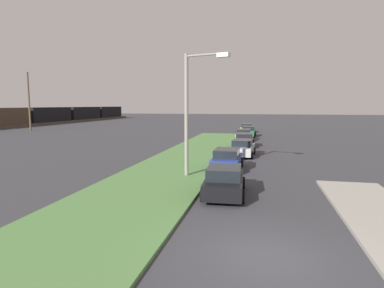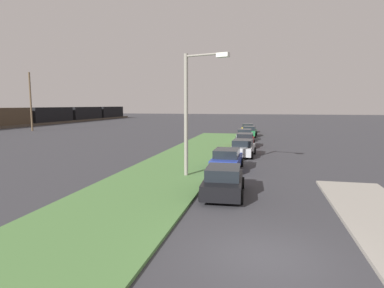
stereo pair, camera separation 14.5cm
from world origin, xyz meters
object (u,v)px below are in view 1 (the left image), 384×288
parked_car_silver (242,148)px  parked_car_yellow (247,128)px  parked_car_red (244,140)px  parked_car_green (248,131)px  distant_utility_pole (29,102)px  streetlight (191,106)px  parked_car_blue (227,160)px  parked_car_white (244,135)px  parked_car_black (224,181)px

parked_car_silver → parked_car_yellow: 24.53m
parked_car_red → parked_car_green: 11.75m
parked_car_red → distant_utility_pole: size_ratio=0.43×
parked_car_red → streetlight: size_ratio=0.57×
distant_utility_pole → parked_car_green: bearing=-93.1°
streetlight → parked_car_green: bearing=-4.9°
parked_car_red → parked_car_green: bearing=0.4°
parked_car_blue → parked_car_yellow: size_ratio=1.00×
parked_car_yellow → parked_car_white: bearing=-178.0°
parked_car_white → parked_car_yellow: size_ratio=0.99×
parked_car_yellow → streetlight: 33.97m
distant_utility_pole → streetlight: bearing=-130.0°
streetlight → distant_utility_pole: size_ratio=0.75×
parked_car_white → streetlight: streetlight is taller
parked_car_white → parked_car_yellow: (12.01, 0.19, 0.00)m
parked_car_black → parked_car_green: size_ratio=1.01×
parked_car_white → parked_car_black: bearing=-179.0°
parked_car_red → parked_car_white: same height
parked_car_black → parked_car_yellow: 37.20m
parked_car_red → parked_car_white: (6.20, 0.37, 0.00)m
parked_car_blue → streetlight: bearing=147.4°
parked_car_green → distant_utility_pole: size_ratio=0.43×
distant_utility_pole → parked_car_white: bearing=-101.6°
parked_car_blue → parked_car_green: (24.41, -0.44, 0.00)m
parked_car_yellow → parked_car_blue: bearing=-178.8°
parked_car_blue → parked_car_yellow: (30.86, 0.07, 0.00)m
parked_car_black → parked_car_red: same height
distant_utility_pole → parked_car_red: bearing=-110.3°
parked_car_yellow → parked_car_red: bearing=-177.2°
parked_car_yellow → streetlight: size_ratio=0.58×
parked_car_blue → parked_car_white: same height
parked_car_black → parked_car_silver: same height
parked_car_white → streetlight: bearing=174.8°
parked_car_green → parked_car_yellow: same height
parked_car_white → distant_utility_pole: distant_utility_pole is taller
streetlight → parked_car_yellow: bearing=-3.1°
parked_car_blue → parked_car_silver: 6.38m
parked_car_silver → parked_car_black: bearing=-177.6°
parked_car_red → parked_car_green: same height
parked_car_green → parked_car_red: bearing=-178.3°
parked_car_silver → distant_utility_pole: 42.68m
parked_car_black → distant_utility_pole: size_ratio=0.44×
parked_car_blue → parked_car_yellow: bearing=0.9°
parked_car_silver → parked_car_white: (12.51, 0.57, 0.00)m
parked_car_yellow → parked_car_green: bearing=-174.4°
parked_car_blue → distant_utility_pole: size_ratio=0.43×
parked_car_blue → parked_car_red: (12.65, -0.49, 0.00)m
parked_car_blue → parked_car_white: 18.85m
parked_car_white → streetlight: (-21.71, 2.00, 3.67)m
parked_car_green → parked_car_blue: bearing=-179.6°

